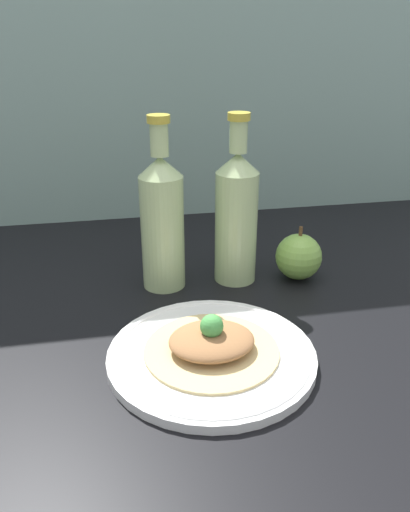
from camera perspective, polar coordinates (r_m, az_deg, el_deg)
ground_plane at (r=73.67cm, az=0.44°, el=-10.34°), size 180.00×110.00×4.00cm
wall_backsplash at (r=113.57cm, az=-5.31°, el=24.25°), size 180.00×3.00×80.00cm
plate at (r=67.31cm, az=0.75°, el=-11.17°), size 27.59×27.59×1.55cm
plated_food at (r=66.23cm, az=0.76°, el=-9.84°), size 17.89×17.89×5.47cm
cider_bottle_left at (r=81.71cm, az=-4.92°, el=4.13°), size 7.15×7.15×28.54cm
cider_bottle_right at (r=83.79cm, az=3.60°, el=4.70°), size 7.15×7.15×28.54cm
apple at (r=88.43cm, az=10.65°, el=-0.06°), size 8.06×8.06×9.60cm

